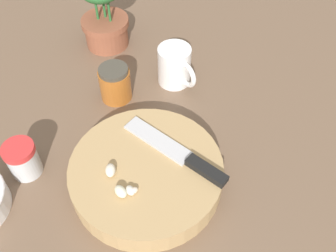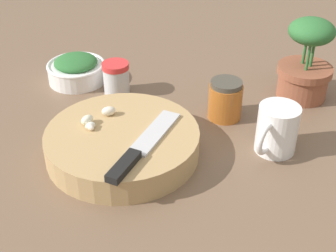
{
  "view_description": "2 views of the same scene",
  "coord_description": "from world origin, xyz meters",
  "px_view_note": "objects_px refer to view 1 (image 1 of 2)",
  "views": [
    {
      "loc": [
        0.04,
        -0.46,
        0.59
      ],
      "look_at": [
        -0.01,
        -0.0,
        0.05
      ],
      "focal_mm": 40.0,
      "sensor_mm": 36.0,
      "label": 1
    },
    {
      "loc": [
        0.64,
        -0.12,
        0.51
      ],
      "look_at": [
        -0.01,
        -0.02,
        0.07
      ],
      "focal_mm": 50.0,
      "sensor_mm": 36.0,
      "label": 2
    }
  ],
  "objects_px": {
    "cutting_board": "(146,174)",
    "chef_knife": "(181,154)",
    "potted_herb": "(104,17)",
    "garlic_cloves": "(119,183)",
    "coffee_mug": "(175,66)",
    "honey_jar": "(115,83)",
    "spice_jar": "(23,159)"
  },
  "relations": [
    {
      "from": "chef_knife",
      "to": "garlic_cloves",
      "type": "relative_size",
      "value": 2.9
    },
    {
      "from": "spice_jar",
      "to": "coffee_mug",
      "type": "bearing_deg",
      "value": 46.89
    },
    {
      "from": "coffee_mug",
      "to": "honey_jar",
      "type": "xyz_separation_m",
      "value": [
        -0.12,
        -0.06,
        -0.01
      ]
    },
    {
      "from": "spice_jar",
      "to": "honey_jar",
      "type": "distance_m",
      "value": 0.25
    },
    {
      "from": "spice_jar",
      "to": "potted_herb",
      "type": "distance_m",
      "value": 0.4
    },
    {
      "from": "chef_knife",
      "to": "garlic_cloves",
      "type": "xyz_separation_m",
      "value": [
        -0.1,
        -0.07,
        0.0
      ]
    },
    {
      "from": "spice_jar",
      "to": "coffee_mug",
      "type": "xyz_separation_m",
      "value": [
        0.25,
        0.27,
        0.01
      ]
    },
    {
      "from": "cutting_board",
      "to": "spice_jar",
      "type": "distance_m",
      "value": 0.23
    },
    {
      "from": "coffee_mug",
      "to": "chef_knife",
      "type": "bearing_deg",
      "value": -82.91
    },
    {
      "from": "chef_knife",
      "to": "cutting_board",
      "type": "bearing_deg",
      "value": 148.7
    },
    {
      "from": "cutting_board",
      "to": "garlic_cloves",
      "type": "height_order",
      "value": "garlic_cloves"
    },
    {
      "from": "cutting_board",
      "to": "coffee_mug",
      "type": "xyz_separation_m",
      "value": [
        0.03,
        0.27,
        0.02
      ]
    },
    {
      "from": "honey_jar",
      "to": "spice_jar",
      "type": "bearing_deg",
      "value": -121.81
    },
    {
      "from": "spice_jar",
      "to": "chef_knife",
      "type": "bearing_deg",
      "value": 5.41
    },
    {
      "from": "chef_knife",
      "to": "coffee_mug",
      "type": "xyz_separation_m",
      "value": [
        -0.03,
        0.24,
        -0.01
      ]
    },
    {
      "from": "cutting_board",
      "to": "chef_knife",
      "type": "distance_m",
      "value": 0.07
    },
    {
      "from": "potted_herb",
      "to": "spice_jar",
      "type": "bearing_deg",
      "value": -100.42
    },
    {
      "from": "chef_knife",
      "to": "spice_jar",
      "type": "distance_m",
      "value": 0.29
    },
    {
      "from": "chef_knife",
      "to": "honey_jar",
      "type": "distance_m",
      "value": 0.24
    },
    {
      "from": "potted_herb",
      "to": "chef_knife",
      "type": "bearing_deg",
      "value": -60.02
    },
    {
      "from": "cutting_board",
      "to": "honey_jar",
      "type": "bearing_deg",
      "value": 114.44
    },
    {
      "from": "cutting_board",
      "to": "potted_herb",
      "type": "bearing_deg",
      "value": 111.19
    },
    {
      "from": "chef_knife",
      "to": "coffee_mug",
      "type": "distance_m",
      "value": 0.25
    },
    {
      "from": "cutting_board",
      "to": "chef_knife",
      "type": "bearing_deg",
      "value": 25.24
    },
    {
      "from": "coffee_mug",
      "to": "garlic_cloves",
      "type": "bearing_deg",
      "value": -101.89
    },
    {
      "from": "garlic_cloves",
      "to": "coffee_mug",
      "type": "relative_size",
      "value": 0.74
    },
    {
      "from": "chef_knife",
      "to": "garlic_cloves",
      "type": "bearing_deg",
      "value": 159.65
    },
    {
      "from": "cutting_board",
      "to": "potted_herb",
      "type": "xyz_separation_m",
      "value": [
        -0.15,
        0.4,
        0.05
      ]
    },
    {
      "from": "garlic_cloves",
      "to": "honey_jar",
      "type": "height_order",
      "value": "honey_jar"
    },
    {
      "from": "garlic_cloves",
      "to": "coffee_mug",
      "type": "xyz_separation_m",
      "value": [
        0.07,
        0.32,
        -0.01
      ]
    },
    {
      "from": "cutting_board",
      "to": "honey_jar",
      "type": "xyz_separation_m",
      "value": [
        -0.1,
        0.21,
        0.02
      ]
    },
    {
      "from": "spice_jar",
      "to": "honey_jar",
      "type": "height_order",
      "value": "honey_jar"
    }
  ]
}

